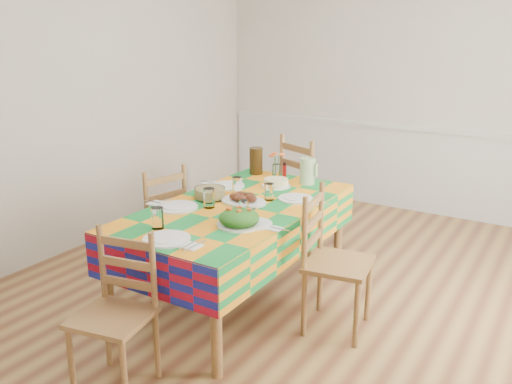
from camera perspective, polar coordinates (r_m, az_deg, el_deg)
room at (r=3.62m, az=5.88°, el=7.84°), size 4.58×5.08×2.78m
wainscot at (r=6.08m, az=15.96°, el=2.61°), size 4.41×0.06×0.92m
dining_table at (r=3.82m, az=-2.01°, el=-2.52°), size 1.00×1.86×0.72m
setting_near_head at (r=3.27m, az=-9.65°, el=-4.10°), size 0.45×0.30×0.13m
setting_left_near at (r=3.76m, az=-7.17°, el=-1.21°), size 0.52×0.31×0.14m
setting_left_far at (r=4.18m, az=-2.73°, el=0.71°), size 0.48×0.29×0.13m
setting_right_near at (r=3.47m, az=-0.51°, el=-2.75°), size 0.43×0.25×0.11m
setting_right_far at (r=3.91m, az=3.25°, el=-0.44°), size 0.47×0.27×0.12m
meat_platter at (r=3.85m, az=-1.34°, el=-0.73°), size 0.35×0.25×0.07m
salad_platter at (r=3.39m, az=-1.79°, el=-2.82°), size 0.28×0.28×0.12m
pasta_bowl at (r=3.95m, az=-4.88°, el=-0.12°), size 0.22×0.22×0.08m
cake at (r=4.24m, az=2.13°, el=0.96°), size 0.23×0.23×0.06m
serving_utensils at (r=3.63m, az=-1.28°, el=-2.22°), size 0.12×0.28×0.01m
flower_vase at (r=4.47m, az=2.15°, el=2.63°), size 0.14×0.11×0.22m
hot_sauce at (r=4.46m, az=3.01°, el=2.27°), size 0.03×0.03×0.14m
green_pitcher at (r=4.31m, az=5.46°, el=2.21°), size 0.12×0.12×0.21m
tea_pitcher at (r=4.59m, az=0.01°, el=3.30°), size 0.11×0.11×0.23m
name_card at (r=3.15m, az=-11.35°, el=-5.46°), size 0.08×0.02×0.02m
chair_near at (r=3.09m, az=-14.46°, el=-12.28°), size 0.45×0.43×0.88m
chair_far at (r=4.84m, az=5.49°, el=-0.13°), size 0.58×0.57×1.03m
chair_left at (r=4.31m, az=-10.31°, el=-3.22°), size 0.47×0.49×0.92m
chair_right at (r=3.55m, az=8.01°, el=-7.33°), size 0.46×0.47×0.94m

